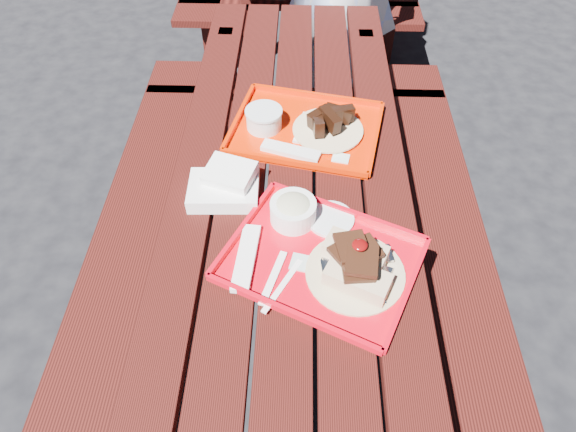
% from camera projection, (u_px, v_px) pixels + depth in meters
% --- Properties ---
extents(ground, '(60.00, 60.00, 0.00)m').
position_uv_depth(ground, '(289.00, 320.00, 2.12)').
color(ground, black).
rests_on(ground, ground).
extents(picnic_table_near, '(1.41, 2.40, 0.75)m').
position_uv_depth(picnic_table_near, '(289.00, 234.00, 1.70)').
color(picnic_table_near, '#3C0F0B').
rests_on(picnic_table_near, ground).
extents(near_tray, '(0.60, 0.55, 0.16)m').
position_uv_depth(near_tray, '(325.00, 248.00, 1.37)').
color(near_tray, red).
rests_on(near_tray, picnic_table_near).
extents(far_tray, '(0.55, 0.47, 0.08)m').
position_uv_depth(far_tray, '(303.00, 127.00, 1.72)').
color(far_tray, red).
rests_on(far_tray, picnic_table_near).
extents(white_cloth, '(0.21, 0.18, 0.08)m').
position_uv_depth(white_cloth, '(226.00, 186.00, 1.53)').
color(white_cloth, white).
rests_on(white_cloth, picnic_table_near).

